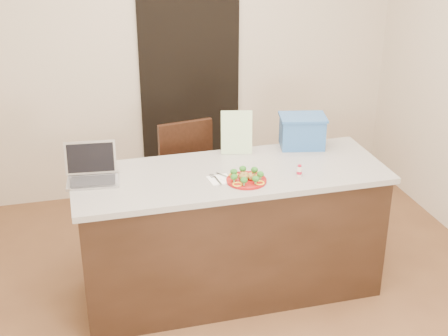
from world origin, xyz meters
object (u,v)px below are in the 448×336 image
object	(u,v)px
chair	(189,178)
napkin	(220,179)
yogurt_bottle	(299,171)
blue_box	(302,131)
plate	(246,180)
laptop	(92,170)
island	(230,232)

from	to	relation	value
chair	napkin	bearing A→B (deg)	-96.46
yogurt_bottle	chair	distance (m)	1.13
blue_box	chair	distance (m)	0.98
plate	yogurt_bottle	distance (m)	0.35
napkin	yogurt_bottle	distance (m)	0.52
blue_box	chair	world-z (taller)	blue_box
napkin	laptop	size ratio (longest dim) A/B	0.40
island	chair	size ratio (longest dim) A/B	2.09
island	chair	bearing A→B (deg)	100.14
island	yogurt_bottle	xyz separation A→B (m)	(0.41, -0.18, 0.49)
island	napkin	distance (m)	0.48
island	laptop	world-z (taller)	laptop
chair	laptop	bearing A→B (deg)	-149.55
blue_box	chair	size ratio (longest dim) A/B	0.37
yogurt_bottle	laptop	world-z (taller)	laptop
yogurt_bottle	laptop	xyz separation A→B (m)	(-1.29, 0.29, 0.03)
plate	chair	world-z (taller)	chair
island	plate	bearing A→B (deg)	-71.14
yogurt_bottle	chair	bearing A→B (deg)	120.95
plate	napkin	bearing A→B (deg)	156.75
napkin	laptop	world-z (taller)	laptop
yogurt_bottle	chair	world-z (taller)	yogurt_bottle
yogurt_bottle	laptop	distance (m)	1.33
napkin	chair	bearing A→B (deg)	92.27
laptop	chair	distance (m)	1.06
yogurt_bottle	plate	bearing A→B (deg)	179.29
napkin	blue_box	world-z (taller)	blue_box
laptop	plate	bearing A→B (deg)	-11.22
plate	chair	xyz separation A→B (m)	(-0.19, 0.90, -0.37)
blue_box	chair	bearing A→B (deg)	161.44
plate	blue_box	bearing A→B (deg)	39.96
plate	chair	size ratio (longest dim) A/B	0.26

